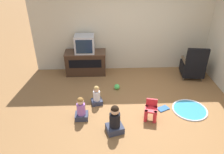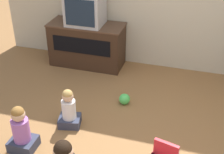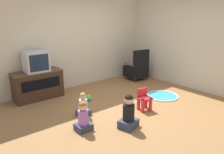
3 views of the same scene
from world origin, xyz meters
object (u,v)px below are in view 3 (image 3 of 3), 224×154
at_px(book, 144,101).
at_px(child_watching_right, 83,118).
at_px(yellow_kid_chair, 144,101).
at_px(toy_ball, 88,98).
at_px(tv_cabinet, 38,84).
at_px(black_armchair, 137,69).
at_px(television, 36,61).
at_px(child_watching_center, 129,113).
at_px(child_watching_left, 83,106).

bearing_deg(book, child_watching_right, 161.16).
bearing_deg(yellow_kid_chair, toy_ball, 132.57).
bearing_deg(book, tv_cabinet, 110.04).
bearing_deg(black_armchair, yellow_kid_chair, 55.75).
relative_size(black_armchair, book, 3.14).
xyz_separation_m(black_armchair, yellow_kid_chair, (-1.58, -1.80, -0.15)).
distance_m(tv_cabinet, toy_ball, 1.34).
bearing_deg(tv_cabinet, television, -90.00).
distance_m(yellow_kid_chair, child_watching_center, 0.90).
height_order(tv_cabinet, book, tv_cabinet).
distance_m(child_watching_left, child_watching_center, 1.05).
relative_size(toy_ball, book, 0.47).
bearing_deg(television, tv_cabinet, 90.00).
relative_size(yellow_kid_chair, child_watching_center, 0.72).
distance_m(tv_cabinet, television, 0.60).
bearing_deg(child_watching_left, television, 90.04).
relative_size(child_watching_left, toy_ball, 3.41).
bearing_deg(toy_ball, book, -40.65).
bearing_deg(black_armchair, child_watching_center, 49.00).
height_order(yellow_kid_chair, child_watching_right, child_watching_right).
xyz_separation_m(black_armchair, child_watching_right, (-3.13, -1.72, -0.12)).
bearing_deg(child_watching_right, child_watching_center, -31.78).
relative_size(yellow_kid_chair, book, 1.49).
bearing_deg(child_watching_left, yellow_kid_chair, -39.34).
height_order(toy_ball, book, toy_ball).
distance_m(television, toy_ball, 1.57).
bearing_deg(child_watching_center, tv_cabinet, 89.92).
relative_size(tv_cabinet, book, 3.75).
distance_m(black_armchair, toy_ball, 2.35).
xyz_separation_m(television, child_watching_left, (0.35, -1.57, -0.75)).
bearing_deg(child_watching_right, television, 90.00).
xyz_separation_m(child_watching_center, child_watching_right, (-0.73, 0.44, -0.04)).
distance_m(black_armchair, child_watching_center, 3.23).
relative_size(black_armchair, child_watching_center, 1.52).
height_order(television, toy_ball, television).
height_order(child_watching_center, toy_ball, child_watching_center).
height_order(tv_cabinet, child_watching_right, tv_cabinet).
bearing_deg(tv_cabinet, black_armchair, -7.22).
height_order(child_watching_left, child_watching_center, child_watching_center).
bearing_deg(black_armchair, tv_cabinet, -0.14).
bearing_deg(television, yellow_kid_chair, -54.14).
distance_m(child_watching_right, toy_ball, 1.47).
xyz_separation_m(tv_cabinet, yellow_kid_chair, (1.57, -2.20, -0.15)).
distance_m(black_armchair, child_watching_left, 3.04).
height_order(tv_cabinet, child_watching_left, tv_cabinet).
distance_m(child_watching_center, toy_ball, 1.63).
bearing_deg(toy_ball, black_armchair, 13.74).
xyz_separation_m(child_watching_right, toy_ball, (0.87, 1.17, -0.17)).
xyz_separation_m(television, child_watching_center, (0.75, -2.54, -0.68)).
xyz_separation_m(television, yellow_kid_chair, (1.57, -2.18, -0.76)).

